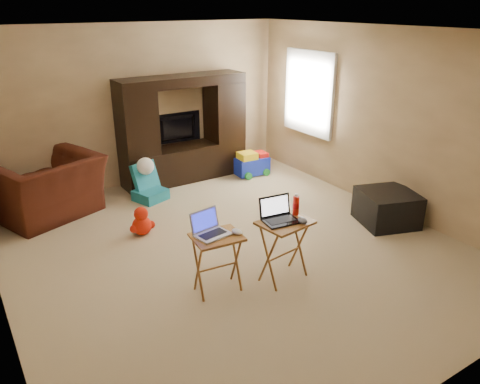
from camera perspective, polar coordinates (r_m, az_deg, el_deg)
floor at (r=5.73m, az=-1.09°, el=-6.80°), size 5.50×5.50×0.00m
ceiling at (r=5.02m, az=-1.31°, el=19.05°), size 5.50×5.50×0.00m
wall_back at (r=7.65m, az=-12.26°, el=10.18°), size 5.00×0.00×5.00m
wall_front at (r=3.39m, az=24.21°, el=-6.63°), size 5.00×0.00×5.00m
wall_right at (r=6.84m, az=17.13°, el=8.33°), size 0.00×5.50×5.50m
window_pane at (r=7.86m, az=8.50°, el=11.87°), size 0.00×1.20×1.20m
window_frame at (r=7.85m, az=8.38°, el=11.86°), size 0.06×1.14×1.34m
entertainment_center at (r=7.71m, az=-6.93°, el=7.60°), size 2.10×0.54×1.71m
television at (r=7.90m, az=-7.58°, el=7.66°), size 0.87×0.15×0.50m
recliner at (r=6.91m, az=-22.47°, el=0.52°), size 1.61×1.52×0.84m
child_rocker at (r=7.09m, az=-10.96°, el=1.15°), size 0.56×0.59×0.56m
plush_toy at (r=6.08m, az=-11.92°, el=-3.45°), size 0.34×0.29×0.38m
push_toy at (r=8.02m, az=1.49°, el=3.56°), size 0.60×0.45×0.43m
ottoman at (r=6.56m, az=17.49°, el=-1.82°), size 0.88×0.88×0.44m
tray_table_left at (r=4.80m, az=-2.76°, el=-8.70°), size 0.52×0.43×0.63m
tray_table_right at (r=4.99m, az=5.40°, el=-7.11°), size 0.57×0.48×0.68m
laptop_left at (r=4.60m, az=-3.37°, el=-4.00°), size 0.37×0.32×0.24m
laptop_right at (r=4.78m, az=5.06°, el=-2.34°), size 0.39×0.33×0.24m
mouse_left at (r=4.66m, az=-0.38°, el=-4.85°), size 0.11×0.14×0.05m
mouse_right at (r=4.82m, az=7.65°, el=-3.45°), size 0.12×0.16×0.06m
water_bottle at (r=4.97m, az=6.83°, el=-1.64°), size 0.07×0.07×0.21m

